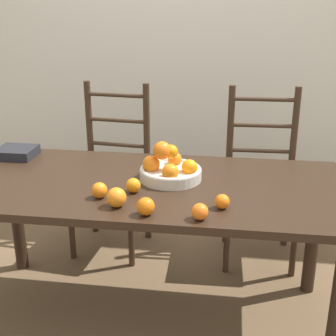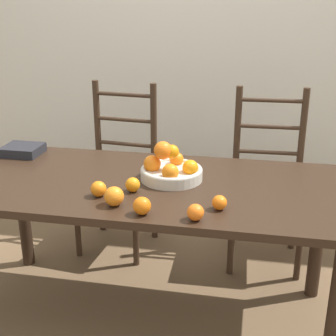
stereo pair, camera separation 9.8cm
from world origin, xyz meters
name	(u,v)px [view 2 (the right image)]	position (x,y,z in m)	size (l,w,h in m)	color
ground_plane	(149,313)	(0.00, 0.00, 0.00)	(12.00, 12.00, 0.00)	brown
wall_back	(193,30)	(0.00, 1.42, 1.30)	(8.00, 0.06, 2.60)	silver
dining_table	(148,200)	(0.00, 0.00, 0.63)	(1.81, 0.82, 0.73)	black
fruit_bowl	(171,169)	(0.10, 0.05, 0.78)	(0.29, 0.29, 0.19)	beige
orange_loose_0	(99,189)	(-0.16, -0.20, 0.76)	(0.07, 0.07, 0.07)	orange
orange_loose_1	(114,196)	(-0.07, -0.27, 0.77)	(0.08, 0.08, 0.08)	orange
orange_loose_2	(219,203)	(0.35, -0.23, 0.76)	(0.06, 0.06, 0.06)	orange
orange_loose_3	(133,185)	(-0.04, -0.12, 0.76)	(0.06, 0.06, 0.06)	orange
orange_loose_4	(142,206)	(0.06, -0.33, 0.76)	(0.07, 0.07, 0.07)	orange
orange_loose_5	(195,212)	(0.27, -0.34, 0.76)	(0.07, 0.07, 0.07)	orange
chair_left	(118,173)	(-0.35, 0.68, 0.49)	(0.46, 0.44, 1.03)	#382619
chair_right	(267,184)	(0.56, 0.68, 0.49)	(0.43, 0.41, 1.03)	#382619
book_stack	(23,150)	(-0.75, 0.26, 0.75)	(0.20, 0.18, 0.05)	#232328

